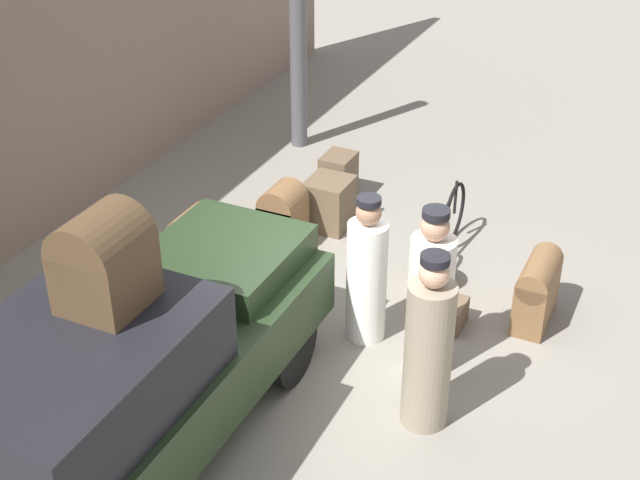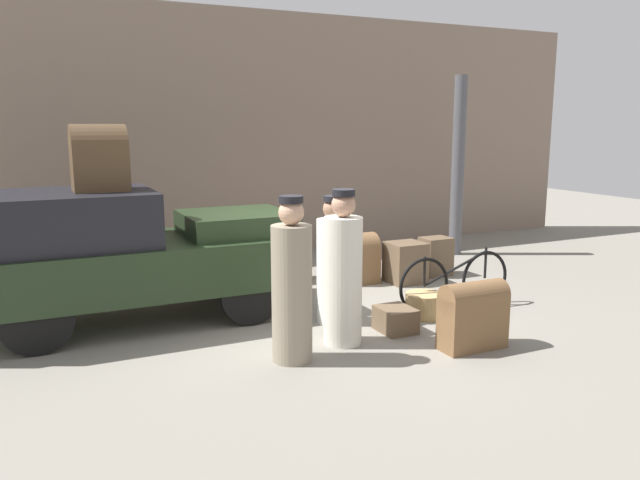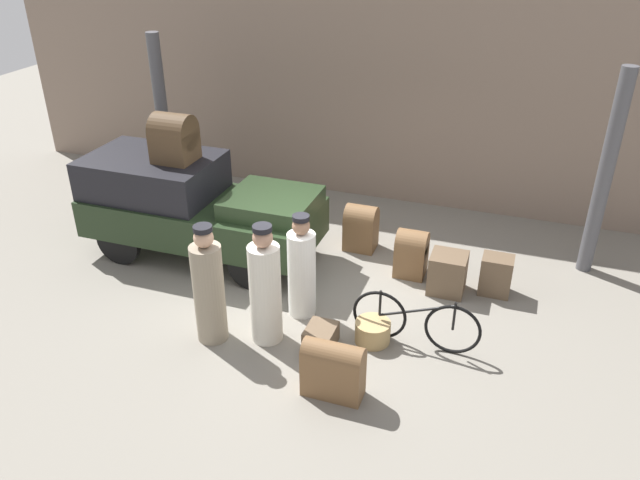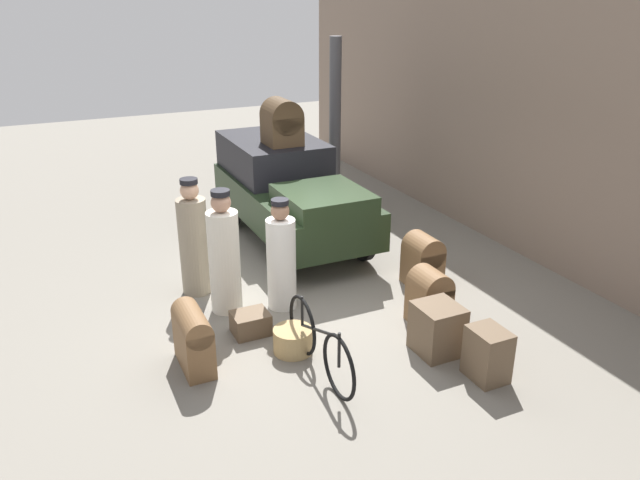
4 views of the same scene
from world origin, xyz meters
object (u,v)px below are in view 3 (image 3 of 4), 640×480
wicker_basket (373,332)px  bicycle (416,322)px  suitcase_tan_flat (448,273)px  trunk_on_truck_roof (174,138)px  suitcase_black_upright (496,275)px  trunk_umber_medium (321,336)px  trunk_large_brown (361,226)px  porter_standing_middle (209,289)px  trunk_wicker_pale (412,252)px  truck (193,204)px  porter_carrying_trunk (302,270)px  conductor_in_dark_uniform (265,290)px  trunk_barrel_dark (333,368)px

wicker_basket → bicycle: bearing=10.6°
bicycle → suitcase_tan_flat: bearing=82.7°
trunk_on_truck_roof → suitcase_black_upright: bearing=4.6°
bicycle → wicker_basket: (-0.56, -0.10, -0.23)m
wicker_basket → trunk_on_truck_roof: bearing=159.5°
trunk_umber_medium → trunk_large_brown: bearing=95.1°
wicker_basket → porter_standing_middle: bearing=-162.8°
trunk_large_brown → trunk_wicker_pale: bearing=-29.4°
truck → trunk_umber_medium: size_ratio=8.33×
suitcase_black_upright → trunk_on_truck_roof: 5.50m
porter_carrying_trunk → suitcase_tan_flat: bearing=34.0°
bicycle → conductor_in_dark_uniform: conductor_in_dark_uniform is taller
wicker_basket → suitcase_tan_flat: suitcase_tan_flat is taller
wicker_basket → truck: bearing=158.4°
trunk_umber_medium → trunk_on_truck_roof: (-3.09, 1.72, 1.91)m
wicker_basket → porter_standing_middle: size_ratio=0.28×
trunk_large_brown → trunk_umber_medium: bearing=-84.9°
bicycle → porter_carrying_trunk: (-1.72, 0.22, 0.33)m
conductor_in_dark_uniform → suitcase_black_upright: (2.87, 2.23, -0.48)m
porter_standing_middle → trunk_large_brown: porter_standing_middle is taller
truck → trunk_wicker_pale: truck is taller
porter_carrying_trunk → trunk_large_brown: 2.21m
wicker_basket → suitcase_black_upright: suitcase_black_upright is taller
bicycle → conductor_in_dark_uniform: 2.07m
suitcase_tan_flat → trunk_wicker_pale: bearing=154.0°
trunk_wicker_pale → trunk_on_truck_roof: trunk_on_truck_roof is taller
porter_standing_middle → trunk_barrel_dark: (1.94, -0.53, -0.39)m
suitcase_black_upright → trunk_on_truck_roof: (-5.19, -0.42, 1.74)m
porter_standing_middle → truck: bearing=124.2°
wicker_basket → suitcase_black_upright: (1.47, 1.81, 0.16)m
porter_carrying_trunk → trunk_on_truck_roof: (-2.57, 1.07, 1.33)m
suitcase_black_upright → trunk_large_brown: 2.46m
truck → trunk_on_truck_roof: bearing=180.0°
wicker_basket → trunk_umber_medium: size_ratio=1.05×
trunk_large_brown → trunk_barrel_dark: (0.71, -3.69, -0.01)m
trunk_on_truck_roof → trunk_barrel_dark: bearing=-36.0°
suitcase_tan_flat → trunk_barrel_dark: 2.96m
trunk_wicker_pale → trunk_barrel_dark: size_ratio=1.03×
porter_carrying_trunk → trunk_umber_medium: (0.52, -0.65, -0.58)m
suitcase_black_upright → bicycle: bearing=-117.9°
trunk_umber_medium → trunk_on_truck_roof: trunk_on_truck_roof is taller
suitcase_tan_flat → trunk_barrel_dark: bearing=-108.4°
trunk_barrel_dark → trunk_on_truck_roof: trunk_on_truck_roof is taller
trunk_umber_medium → trunk_on_truck_roof: size_ratio=0.60×
truck → porter_carrying_trunk: (2.35, -1.07, -0.21)m
trunk_wicker_pale → porter_standing_middle: bearing=-130.9°
bicycle → truck: bearing=162.5°
porter_standing_middle → porter_carrying_trunk: (0.96, 0.98, -0.07)m
trunk_umber_medium → bicycle: bearing=19.9°
truck → porter_carrying_trunk: size_ratio=2.45×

